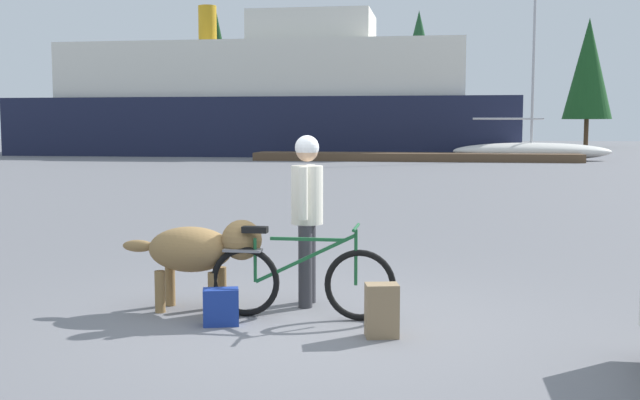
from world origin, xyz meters
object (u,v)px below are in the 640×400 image
Objects in this scene: dog at (201,250)px; backpack at (382,310)px; handbag_pannier at (221,307)px; sailboat_moored at (531,150)px; ferry_boat at (267,102)px; person_cyclist at (307,203)px; bicycle at (300,280)px.

dog reaches higher than backpack.
sailboat_moored is at bearing 78.94° from handbag_pannier.
sailboat_moored is (14.91, -5.61, -2.66)m from ferry_boat.
handbag_pannier is (-0.64, -0.90, -0.86)m from person_cyclist.
dog is 3.05× the size of backpack.
dog is at bearing 123.93° from handbag_pannier.
handbag_pannier is at bearing -125.33° from person_cyclist.
handbag_pannier is 34.02m from sailboat_moored.
ferry_boat is at bearing 101.79° from dog.
backpack is (0.81, -0.52, -0.14)m from bicycle.
ferry_boat reaches higher than bicycle.
dog is 1.98m from backpack.
ferry_boat is 3.15× the size of sailboat_moored.
backpack is at bearing -51.96° from person_cyclist.
dog is 4.19× the size of handbag_pannier.
ferry_boat is at bearing 159.38° from sailboat_moored.
bicycle is 3.82× the size of backpack.
person_cyclist is at bearing 21.44° from dog.
ferry_boat is at bearing 103.32° from person_cyclist.
bicycle is 0.86m from person_cyclist.
backpack is at bearing -75.87° from ferry_boat.
sailboat_moored is (6.53, 33.38, 0.33)m from handbag_pannier.
person_cyclist is 3.71× the size of backpack.
bicycle is at bearing -8.90° from dog.
handbag_pannier is at bearing 173.77° from backpack.
person_cyclist is 1.41m from handbag_pannier.
backpack is 33.92m from sailboat_moored.
sailboat_moored reaches higher than dog.
backpack is 0.02× the size of ferry_boat.
person_cyclist is at bearing 128.04° from backpack.
ferry_boat is (-9.05, 38.64, 2.79)m from bicycle.
dog is 39.39m from ferry_boat.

